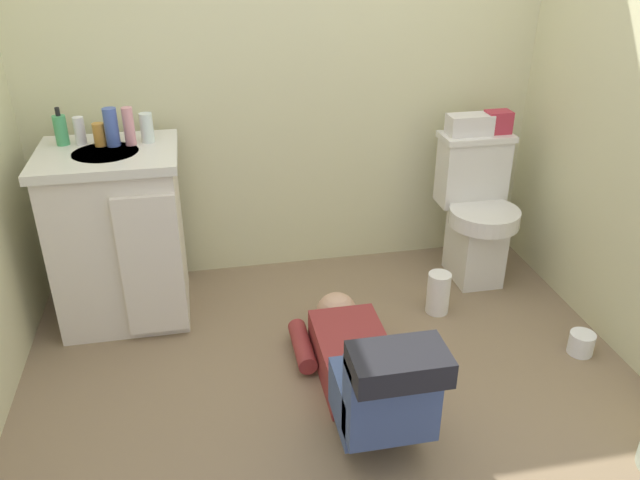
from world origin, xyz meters
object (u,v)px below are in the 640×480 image
tissue_box (470,125)px  bottle_pink (129,126)px  toilet (476,211)px  bottle_blue (111,127)px  person_plumber (364,368)px  bottle_clear (147,128)px  faucet (107,130)px  bottle_amber (99,135)px  toiletry_bag (498,122)px  vanity_cabinet (120,235)px  toilet_paper_roll (581,343)px  soap_dispenser (61,130)px  bottle_white (80,131)px  paper_towel_roll (438,293)px

tissue_box → bottle_pink: 1.62m
toilet → bottle_pink: bearing=178.8°
toilet → bottle_blue: 1.81m
person_plumber → bottle_clear: (-0.77, 0.95, 0.71)m
faucet → bottle_clear: bearing=-16.8°
toilet → bottle_amber: (-1.79, 0.05, 0.50)m
faucet → bottle_blue: size_ratio=0.60×
toiletry_bag → bottle_blue: 1.84m
tissue_box → bottle_amber: 1.75m
vanity_cabinet → person_plumber: vanity_cabinet is taller
toilet_paper_roll → toilet: bearing=105.0°
person_plumber → toiletry_bag: size_ratio=8.59×
bottle_pink → bottle_clear: (0.07, 0.03, -0.02)m
vanity_cabinet → faucet: (-0.00, 0.15, 0.45)m
person_plumber → bottle_blue: size_ratio=6.40×
bottle_amber → bottle_blue: bearing=-9.7°
vanity_cabinet → soap_dispenser: 0.52m
faucet → bottle_amber: size_ratio=1.00×
faucet → bottle_pink: bottle_pink is taller
faucet → toilet: bearing=-3.7°
vanity_cabinet → toiletry_bag: size_ratio=6.61×
vanity_cabinet → faucet: 0.47m
faucet → soap_dispenser: 0.19m
bottle_amber → bottle_pink: size_ratio=0.60×
tissue_box → bottle_blue: bearing=-178.2°
bottle_pink → toilet_paper_roll: bearing=-23.0°
bottle_amber → bottle_clear: bearing=4.0°
vanity_cabinet → bottle_clear: bottle_clear is taller
vanity_cabinet → bottle_white: bearing=134.9°
bottle_white → bottle_pink: size_ratio=0.74×
toilet → bottle_amber: bottle_amber is taller
faucet → bottle_pink: size_ratio=0.60×
person_plumber → bottle_white: bottle_white is taller
bottle_amber → paper_towel_roll: (1.49, -0.37, -0.77)m
vanity_cabinet → tissue_box: bearing=4.1°
vanity_cabinet → toiletry_bag: toiletry_bag is taller
faucet → paper_towel_roll: (1.46, -0.43, -0.77)m
vanity_cabinet → toilet_paper_roll: vanity_cabinet is taller
toiletry_bag → bottle_clear: (-1.69, -0.03, 0.08)m
vanity_cabinet → bottle_clear: bearing=28.2°
tissue_box → bottle_amber: bottle_amber is taller
bottle_blue → toilet_paper_roll: 2.26m
bottle_amber → tissue_box: bearing=1.4°
toilet → vanity_cabinet: 1.76m
toilet → vanity_cabinet: size_ratio=0.91×
bottle_amber → person_plumber: bearing=-44.0°
faucet → bottle_amber: same height
bottle_amber → toilet_paper_roll: (1.99, -0.80, -0.82)m
vanity_cabinet → faucet: size_ratio=8.20×
paper_towel_roll → vanity_cabinet: bearing=168.8°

